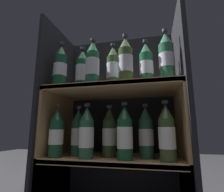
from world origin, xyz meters
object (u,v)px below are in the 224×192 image
object	(u,v)px
bottle_lower_front_1	(86,134)
bottle_lower_front_3	(167,134)
bottle_upper_front_0	(60,67)
bottle_upper_back_1	(112,68)
bottle_lower_back_2	(146,133)
bottle_lower_back_0	(78,133)
bottle_upper_front_3	(167,57)
bottle_upper_front_1	(92,64)
bottle_upper_back_0	(82,71)
bottle_lower_front_2	(125,134)
bottle_lower_back_1	(109,133)
bottle_upper_back_2	(146,65)
bottle_upper_front_2	(126,61)
bottle_lower_front_0	(56,133)

from	to	relation	value
bottle_lower_front_1	bottle_lower_front_3	bearing A→B (deg)	0.00
bottle_upper_front_0	bottle_upper_back_1	xyz separation A→B (m)	(0.26, 0.08, -0.00)
bottle_lower_front_3	bottle_lower_back_2	world-z (taller)	same
bottle_lower_back_0	bottle_upper_front_3	bearing A→B (deg)	-9.67
bottle_upper_front_1	bottle_upper_back_0	bearing A→B (deg)	139.04
bottle_lower_back_2	bottle_upper_front_1	bearing A→B (deg)	-162.62
bottle_lower_front_2	bottle_lower_back_1	size ratio (longest dim) A/B	1.00
bottle_upper_front_1	bottle_upper_front_0	bearing A→B (deg)	180.00
bottle_lower_back_2	bottle_upper_front_0	bearing A→B (deg)	-169.69
bottle_upper_back_2	bottle_upper_front_0	bearing A→B (deg)	-170.01
bottle_upper_front_2	bottle_upper_front_3	xyz separation A→B (m)	(0.19, -0.00, 0.00)
bottle_upper_front_0	bottle_upper_front_1	bearing A→B (deg)	0.00
bottle_upper_front_0	bottle_upper_front_2	world-z (taller)	same
bottle_upper_back_1	bottle_lower_back_0	size ratio (longest dim) A/B	1.00
bottle_upper_back_0	bottle_lower_front_2	distance (m)	0.43
bottle_upper_back_2	bottle_upper_front_2	bearing A→B (deg)	-140.48
bottle_lower_back_0	bottle_lower_back_2	world-z (taller)	same
bottle_upper_front_2	bottle_upper_front_3	distance (m)	0.19
bottle_lower_front_1	bottle_lower_back_1	size ratio (longest dim) A/B	1.00
bottle_upper_back_1	bottle_lower_front_3	size ratio (longest dim) A/B	1.00
bottle_lower_back_0	bottle_upper_front_0	bearing A→B (deg)	-135.66
bottle_lower_front_3	bottle_lower_back_2	size ratio (longest dim) A/B	1.00
bottle_upper_back_0	bottle_lower_front_0	xyz separation A→B (m)	(-0.09, -0.08, -0.34)
bottle_upper_front_3	bottle_lower_front_2	size ratio (longest dim) A/B	1.00
bottle_upper_front_0	bottle_lower_back_1	size ratio (longest dim) A/B	1.00
bottle_upper_front_2	bottle_upper_front_3	world-z (taller)	same
bottle_upper_front_2	bottle_upper_back_2	xyz separation A→B (m)	(0.09, 0.08, 0.00)
bottle_upper_front_3	bottle_upper_back_1	distance (m)	0.29
bottle_upper_front_0	bottle_lower_back_2	distance (m)	0.56
bottle_upper_back_2	bottle_lower_back_1	size ratio (longest dim) A/B	1.00
bottle_upper_back_2	bottle_lower_front_0	world-z (taller)	bottle_upper_back_2
bottle_upper_back_1	bottle_lower_back_2	world-z (taller)	bottle_upper_back_1
bottle_lower_front_3	bottle_lower_back_1	xyz separation A→B (m)	(-0.27, 0.08, 0.00)
bottle_upper_back_1	bottle_lower_front_0	distance (m)	0.44
bottle_upper_back_2	bottle_lower_front_1	world-z (taller)	bottle_upper_back_2
bottle_upper_front_2	bottle_upper_back_1	world-z (taller)	same
bottle_lower_front_1	bottle_upper_back_1	bearing A→B (deg)	36.37
bottle_lower_front_1	bottle_lower_back_1	world-z (taller)	same
bottle_lower_front_1	bottle_upper_front_1	bearing A→B (deg)	0.00
bottle_lower_front_0	bottle_upper_front_2	bearing A→B (deg)	0.00
bottle_lower_front_1	bottle_lower_back_2	distance (m)	0.28
bottle_upper_front_2	bottle_lower_back_2	bearing A→B (deg)	44.12
bottle_upper_front_2	bottle_lower_back_0	distance (m)	0.44
bottle_upper_front_2	bottle_lower_front_2	world-z (taller)	bottle_upper_front_2
bottle_upper_back_1	bottle_upper_back_2	world-z (taller)	same
bottle_upper_front_1	bottle_lower_front_3	size ratio (longest dim) A/B	1.00
bottle_lower_front_0	bottle_lower_front_3	distance (m)	0.52
bottle_upper_front_2	bottle_upper_back_1	size ratio (longest dim) A/B	1.00
bottle_upper_front_3	bottle_upper_back_0	bearing A→B (deg)	170.12
bottle_upper_front_2	bottle_lower_back_0	world-z (taller)	bottle_upper_front_2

